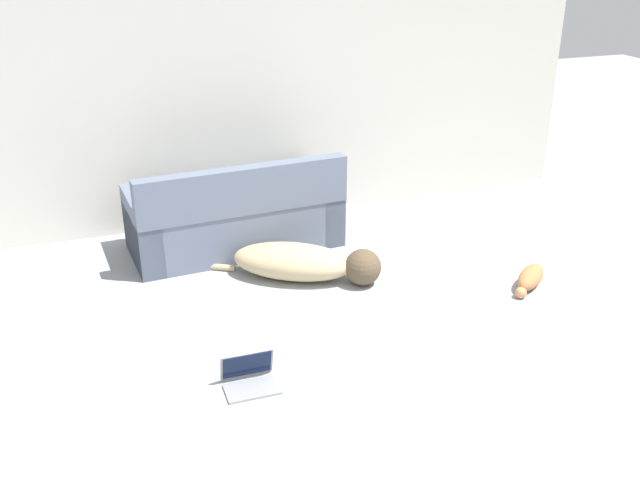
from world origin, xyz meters
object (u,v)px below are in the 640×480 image
at_px(dog, 304,262).
at_px(laptop_open, 249,375).
at_px(couch, 235,218).
at_px(cat, 530,278).

relative_size(dog, laptop_open, 3.95).
height_order(couch, laptop_open, couch).
height_order(dog, laptop_open, dog).
height_order(couch, dog, couch).
height_order(couch, cat, couch).
bearing_deg(dog, couch, 147.10).
relative_size(couch, dog, 1.38).
bearing_deg(laptop_open, dog, 58.86).
bearing_deg(couch, dog, 111.93).
height_order(cat, laptop_open, laptop_open).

